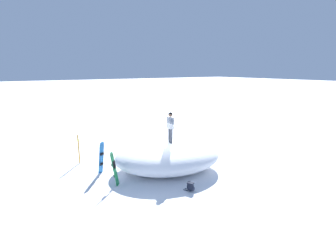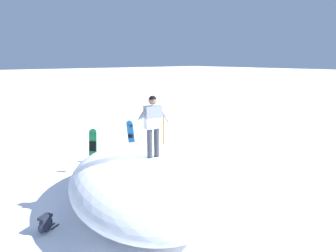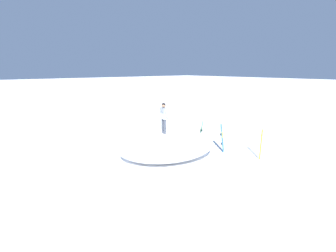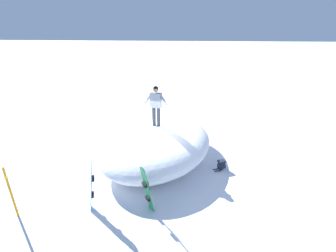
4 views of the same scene
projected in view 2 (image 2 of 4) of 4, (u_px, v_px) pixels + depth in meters
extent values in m
plane|color=white|center=(139.00, 200.00, 7.89)|extent=(240.00, 240.00, 0.00)
ellipsoid|color=white|center=(146.00, 180.00, 7.52)|extent=(5.58, 6.48, 1.44)
cylinder|color=#333842|center=(150.00, 143.00, 7.08)|extent=(0.14, 0.14, 0.78)
cylinder|color=#333842|center=(157.00, 142.00, 7.17)|extent=(0.14, 0.14, 0.78)
cube|color=#8C939E|center=(153.00, 117.00, 6.96)|extent=(0.47, 0.30, 0.58)
sphere|color=#936B4C|center=(153.00, 101.00, 6.86)|extent=(0.21, 0.21, 0.21)
cylinder|color=#8C939E|center=(142.00, 116.00, 6.81)|extent=(0.38, 0.15, 0.48)
cylinder|color=#8C939E|center=(163.00, 114.00, 7.09)|extent=(0.38, 0.15, 0.48)
sphere|color=black|center=(153.00, 100.00, 6.86)|extent=(0.20, 0.20, 0.20)
cube|color=#2672BF|center=(132.00, 143.00, 10.70)|extent=(0.34, 0.36, 1.55)
cylinder|color=#2672BF|center=(130.00, 124.00, 10.42)|extent=(0.18, 0.28, 0.29)
cube|color=yellow|center=(131.00, 136.00, 10.63)|extent=(0.16, 0.24, 0.37)
cube|color=black|center=(130.00, 136.00, 10.57)|extent=(0.16, 0.21, 0.12)
cube|color=black|center=(132.00, 149.00, 10.77)|extent=(0.16, 0.21, 0.12)
cube|color=#1E8C47|center=(93.00, 153.00, 9.64)|extent=(0.38, 0.38, 1.45)
cylinder|color=#1E8C47|center=(93.00, 133.00, 9.58)|extent=(0.24, 0.24, 0.27)
cube|color=black|center=(92.00, 146.00, 9.59)|extent=(0.21, 0.21, 0.35)
cube|color=black|center=(93.00, 146.00, 9.66)|extent=(0.20, 0.20, 0.12)
cube|color=black|center=(93.00, 160.00, 9.70)|extent=(0.20, 0.20, 0.12)
ellipsoid|color=#1E2333|center=(46.00, 224.00, 6.41)|extent=(0.41, 0.36, 0.40)
ellipsoid|color=#2B3144|center=(41.00, 229.00, 6.29)|extent=(0.16, 0.20, 0.19)
cube|color=#1E2333|center=(45.00, 217.00, 6.37)|extent=(0.34, 0.30, 0.06)
cylinder|color=#1E2333|center=(55.00, 227.00, 6.59)|extent=(0.23, 0.14, 0.04)
cylinder|color=#1E2333|center=(51.00, 226.00, 6.64)|extent=(0.23, 0.14, 0.04)
cylinder|color=orange|center=(164.00, 130.00, 12.41)|extent=(0.06, 0.06, 1.67)
cylinder|color=yellow|center=(164.00, 118.00, 12.29)|extent=(0.10, 0.10, 0.06)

